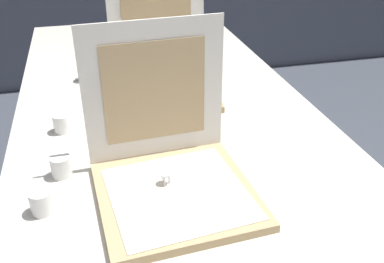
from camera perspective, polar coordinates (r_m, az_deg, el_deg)
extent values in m
cube|color=silver|center=(1.40, -2.62, 0.79)|extent=(0.99, 2.43, 0.03)
cylinder|color=gray|center=(2.57, -17.07, 4.39)|extent=(0.04, 0.04, 0.70)
cylinder|color=gray|center=(2.65, 1.48, 6.46)|extent=(0.04, 0.04, 0.70)
cube|color=tan|center=(1.05, -2.10, -8.31)|extent=(0.39, 0.39, 0.02)
cube|color=silver|center=(1.04, -1.82, -8.06)|extent=(0.34, 0.34, 0.00)
cube|color=white|center=(1.11, -4.91, 5.34)|extent=(0.36, 0.04, 0.36)
cube|color=tan|center=(1.10, -4.86, 5.21)|extent=(0.26, 0.02, 0.26)
cylinder|color=white|center=(1.05, -3.51, -5.56)|extent=(0.03, 0.03, 0.00)
cylinder|color=white|center=(1.06, -3.01, -6.12)|extent=(0.01, 0.01, 0.03)
cylinder|color=white|center=(1.06, -3.81, -5.98)|extent=(0.01, 0.01, 0.03)
cylinder|color=white|center=(1.05, -3.65, -6.46)|extent=(0.01, 0.01, 0.03)
cube|color=tan|center=(1.57, -3.71, 5.25)|extent=(0.39, 0.39, 0.02)
cube|color=silver|center=(1.56, -3.72, 5.52)|extent=(0.33, 0.33, 0.00)
cube|color=white|center=(1.70, -4.68, 13.94)|extent=(0.37, 0.07, 0.36)
cube|color=tan|center=(1.69, -4.65, 13.87)|extent=(0.26, 0.05, 0.26)
cube|color=#E5B74C|center=(1.55, -4.59, 5.60)|extent=(0.07, 0.11, 0.01)
cube|color=tan|center=(1.60, -4.95, 6.48)|extent=(0.07, 0.02, 0.02)
sphere|color=orange|center=(1.52, -4.49, 5.40)|extent=(0.02, 0.02, 0.02)
cylinder|color=white|center=(1.17, -16.82, -4.39)|extent=(0.05, 0.05, 0.06)
cylinder|color=white|center=(1.06, -19.14, -8.73)|extent=(0.05, 0.05, 0.06)
cylinder|color=white|center=(1.37, -16.70, 1.06)|extent=(0.05, 0.05, 0.06)
cylinder|color=white|center=(1.73, -13.90, 7.38)|extent=(0.05, 0.05, 0.06)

